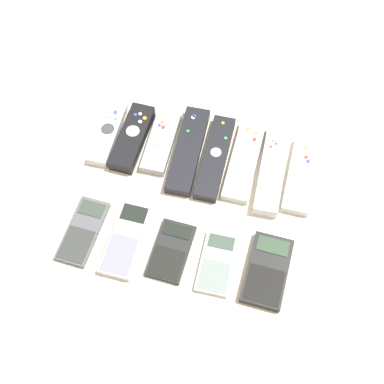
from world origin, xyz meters
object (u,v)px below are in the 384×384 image
(remote_6, at_px, (272,169))
(remote_7, at_px, (301,176))
(remote_0, at_px, (108,132))
(remote_2, at_px, (161,142))
(remote_4, at_px, (215,157))
(calculator_1, at_px, (126,239))
(calculator_3, at_px, (217,263))
(remote_3, at_px, (188,150))
(remote_5, at_px, (244,161))
(remote_1, at_px, (132,138))
(calculator_0, at_px, (83,231))
(calculator_4, at_px, (267,271))
(calculator_2, at_px, (171,251))

(remote_6, xyz_separation_m, remote_7, (0.06, 0.00, -0.00))
(remote_0, relative_size, remote_7, 0.95)
(remote_2, height_order, remote_4, remote_4)
(remote_2, distance_m, calculator_1, 0.23)
(remote_0, xyz_separation_m, remote_7, (0.42, -0.00, -0.00))
(calculator_3, bearing_deg, remote_3, 115.08)
(remote_5, bearing_deg, calculator_3, -90.71)
(remote_6, bearing_deg, remote_1, 177.11)
(remote_6, height_order, remote_7, remote_6)
(calculator_0, bearing_deg, calculator_1, 4.55)
(remote_1, xyz_separation_m, calculator_0, (-0.03, -0.23, -0.01))
(remote_0, distance_m, calculator_0, 0.24)
(remote_3, xyz_separation_m, calculator_3, (0.12, -0.23, -0.00))
(remote_4, bearing_deg, remote_0, 177.49)
(calculator_4, bearing_deg, remote_5, 113.44)
(remote_2, xyz_separation_m, calculator_2, (0.09, -0.23, -0.00))
(remote_2, bearing_deg, remote_1, -174.88)
(remote_0, bearing_deg, remote_3, -2.32)
(calculator_1, bearing_deg, remote_6, 42.70)
(calculator_3, bearing_deg, remote_6, 72.63)
(remote_5, bearing_deg, remote_4, -173.52)
(remote_7, height_order, calculator_3, remote_7)
(remote_3, height_order, calculator_4, remote_3)
(calculator_1, bearing_deg, calculator_3, -0.79)
(calculator_0, height_order, calculator_4, calculator_4)
(remote_3, relative_size, remote_6, 1.01)
(remote_5, bearing_deg, remote_0, -179.95)
(remote_2, distance_m, remote_6, 0.24)
(calculator_1, xyz_separation_m, calculator_2, (0.09, -0.00, -0.00))
(remote_0, relative_size, calculator_3, 1.34)
(remote_2, height_order, remote_5, remote_2)
(remote_6, bearing_deg, calculator_2, -126.75)
(calculator_0, bearing_deg, calculator_3, 2.30)
(remote_1, xyz_separation_m, calculator_3, (0.24, -0.23, -0.01))
(remote_3, height_order, remote_7, remote_3)
(calculator_1, distance_m, calculator_3, 0.18)
(remote_1, bearing_deg, calculator_0, -96.08)
(remote_7, distance_m, calculator_0, 0.46)
(remote_3, bearing_deg, remote_4, -5.67)
(calculator_0, height_order, calculator_1, calculator_1)
(calculator_3, bearing_deg, remote_7, 59.78)
(remote_2, distance_m, remote_5, 0.18)
(remote_0, distance_m, remote_4, 0.24)
(remote_0, relative_size, remote_2, 1.08)
(remote_3, distance_m, remote_5, 0.12)
(remote_1, distance_m, remote_2, 0.06)
(remote_2, bearing_deg, calculator_2, -70.84)
(calculator_0, bearing_deg, remote_1, 85.17)
(remote_6, bearing_deg, calculator_3, -107.88)
(remote_5, xyz_separation_m, calculator_2, (-0.09, -0.23, -0.00))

